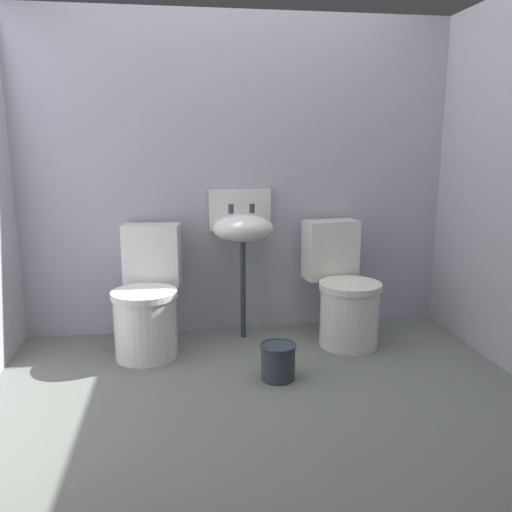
% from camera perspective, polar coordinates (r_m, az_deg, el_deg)
% --- Properties ---
extents(ground_plane, '(3.29, 2.62, 0.08)m').
position_cam_1_polar(ground_plane, '(2.83, 0.85, -16.02)').
color(ground_plane, slate).
extents(wall_back, '(3.29, 0.10, 2.13)m').
position_cam_1_polar(wall_back, '(3.65, -2.04, 8.48)').
color(wall_back, '#A6A5B9').
rests_on(wall_back, ground).
extents(toilet_left, '(0.46, 0.64, 0.78)m').
position_cam_1_polar(toilet_left, '(3.37, -11.61, -4.91)').
color(toilet_left, white).
rests_on(toilet_left, ground).
extents(toilet_right, '(0.47, 0.65, 0.78)m').
position_cam_1_polar(toilet_right, '(3.53, 9.42, -4.06)').
color(toilet_right, silver).
rests_on(toilet_right, ground).
extents(sink, '(0.42, 0.35, 0.99)m').
position_cam_1_polar(sink, '(3.48, -1.49, 3.17)').
color(sink, '#2E3941').
rests_on(sink, ground).
extents(bucket, '(0.21, 0.21, 0.21)m').
position_cam_1_polar(bucket, '(3.00, 2.39, -11.21)').
color(bucket, '#2E3941').
rests_on(bucket, ground).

